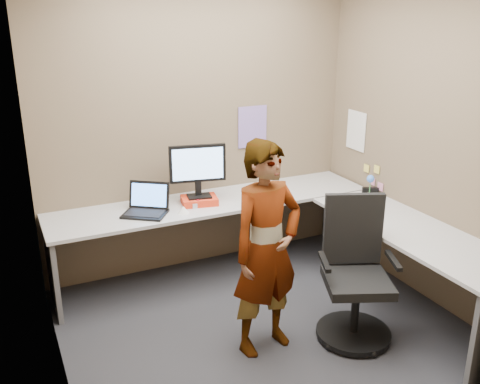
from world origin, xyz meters
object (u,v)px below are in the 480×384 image
monitor (198,166)px  person (267,249)px  office_chair (355,282)px  desk (287,230)px

monitor → person: size_ratio=0.32×
person → monitor: bearing=81.7°
office_chair → person: 0.78m
desk → monitor: size_ratio=6.02×
desk → person: size_ratio=1.90×
monitor → office_chair: monitor is taller
office_chair → desk: bearing=123.1°
desk → monitor: monitor is taller
desk → office_chair: bearing=-79.9°
desk → office_chair: (0.14, -0.78, -0.15)m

